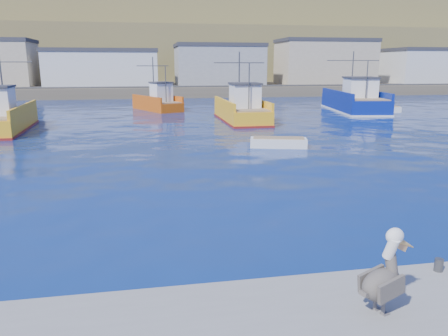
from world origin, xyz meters
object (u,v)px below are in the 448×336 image
object	(u,v)px
skiff_mid	(278,143)
trawler_blue	(355,101)
trawler_yellow_a	(2,119)
boat_orange	(158,102)
pelican	(384,277)
skiff_far	(388,109)
trawler_yellow_b	(242,111)

from	to	relation	value
skiff_mid	trawler_blue	bearing A→B (deg)	52.56
trawler_yellow_a	skiff_mid	xyz separation A→B (m)	(19.34, -10.54, -0.75)
boat_orange	pelican	bearing A→B (deg)	-86.55
skiff_far	pelican	bearing A→B (deg)	-120.76
trawler_yellow_a	skiff_far	distance (m)	39.16
trawler_yellow_a	pelican	distance (m)	33.64
trawler_yellow_b	boat_orange	size ratio (longest dim) A/B	1.26
skiff_mid	trawler_yellow_b	bearing A→B (deg)	87.46
trawler_blue	pelican	xyz separation A→B (m)	(-19.06, -39.05, 0.11)
trawler_yellow_a	skiff_far	size ratio (longest dim) A/B	2.76
trawler_yellow_b	skiff_mid	world-z (taller)	trawler_yellow_b
boat_orange	skiff_far	distance (m)	26.14
trawler_blue	pelican	distance (m)	43.46
trawler_yellow_b	trawler_blue	bearing A→B (deg)	23.97
trawler_yellow_a	skiff_far	world-z (taller)	trawler_yellow_a
trawler_blue	trawler_yellow_a	bearing A→B (deg)	-165.16
trawler_yellow_b	trawler_blue	size ratio (longest dim) A/B	0.78
trawler_yellow_b	skiff_far	size ratio (longest dim) A/B	2.63
boat_orange	skiff_mid	distance (m)	25.48
trawler_yellow_b	pelican	size ratio (longest dim) A/B	6.07
trawler_yellow_a	trawler_blue	bearing A→B (deg)	14.84
pelican	skiff_far	bearing A→B (deg)	59.24
skiff_mid	pelican	size ratio (longest dim) A/B	2.24
trawler_yellow_a	trawler_yellow_b	size ratio (longest dim) A/B	1.05
trawler_blue	skiff_far	distance (m)	3.97
trawler_yellow_b	boat_orange	world-z (taller)	trawler_yellow_b
trawler_yellow_a	pelican	xyz separation A→B (m)	(15.33, -29.94, 0.22)
trawler_yellow_a	skiff_far	bearing A→B (deg)	12.55
trawler_blue	boat_orange	distance (m)	22.26
trawler_blue	boat_orange	world-z (taller)	trawler_blue
trawler_yellow_a	boat_orange	size ratio (longest dim) A/B	1.32
boat_orange	pelican	xyz separation A→B (m)	(2.65, -43.99, 0.22)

